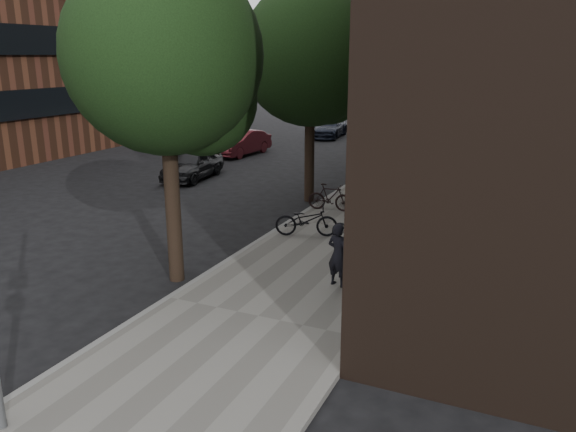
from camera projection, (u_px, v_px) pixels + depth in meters
The scene contains 14 objects.
ground at pixel (147, 406), 8.81m from camera, with size 120.00×120.00×0.00m, color black.
sidewalk at pixel (357, 230), 17.44m from camera, with size 4.50×60.00×0.12m, color slate.
curb_edge at pixel (291, 221), 18.33m from camera, with size 0.15×60.00×0.13m, color slate.
street_tree_near at pixel (171, 64), 12.46m from camera, with size 4.40×4.40×7.50m.
street_tree_mid at pixel (314, 61), 19.89m from camera, with size 5.00×5.00×7.80m.
street_tree_far at pixel (382, 59), 27.76m from camera, with size 5.00×5.00×7.80m.
pedestrian at pixel (338, 255), 12.92m from camera, with size 0.55×0.36×1.51m, color black.
parked_bike_facade_near at pixel (359, 229), 15.90m from camera, with size 0.57×1.64×0.86m, color black.
parked_bike_facade_far at pixel (379, 222), 16.19m from camera, with size 0.51×1.79×1.08m, color black.
parked_bike_curb_near at pixel (306, 220), 16.59m from camera, with size 0.64×1.84×0.97m, color black.
parked_bike_curb_far at pixel (330, 197), 19.32m from camera, with size 0.44×1.56×0.94m, color black.
parked_car_near at pixel (193, 164), 24.80m from camera, with size 1.54×3.83×1.31m, color black.
parked_car_mid at pixel (242, 143), 30.72m from camera, with size 1.41×4.05×1.34m, color maroon.
parked_car_far at pixel (329, 127), 37.41m from camera, with size 1.83×4.50×1.30m, color black.
Camera 1 is at (5.18, -6.03, 5.31)m, focal length 35.00 mm.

